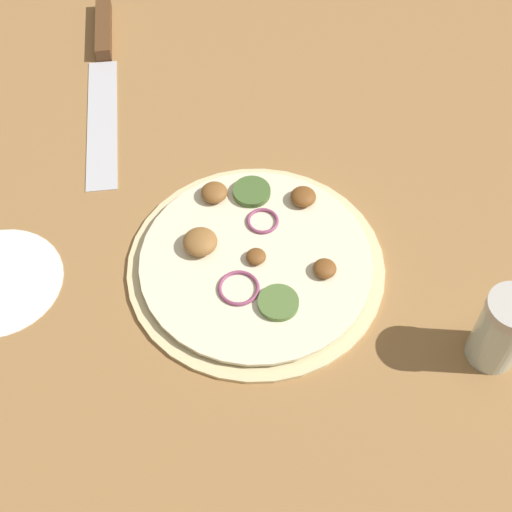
# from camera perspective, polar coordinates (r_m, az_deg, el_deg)

# --- Properties ---
(ground_plane) EXTENTS (3.00, 3.00, 0.00)m
(ground_plane) POSITION_cam_1_polar(r_m,az_deg,el_deg) (0.75, 0.00, -0.86)
(ground_plane) COLOR #9E703F
(pizza) EXTENTS (0.27, 0.27, 0.03)m
(pizza) POSITION_cam_1_polar(r_m,az_deg,el_deg) (0.75, -0.06, -0.35)
(pizza) COLOR beige
(pizza) RESTS_ON ground_plane
(knife) EXTENTS (0.30, 0.22, 0.02)m
(knife) POSITION_cam_1_polar(r_m,az_deg,el_deg) (1.00, -12.09, 15.38)
(knife) COLOR silver
(knife) RESTS_ON ground_plane
(spice_jar) EXTENTS (0.05, 0.05, 0.09)m
(spice_jar) POSITION_cam_1_polar(r_m,az_deg,el_deg) (0.70, 19.10, -5.60)
(spice_jar) COLOR silver
(spice_jar) RESTS_ON ground_plane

